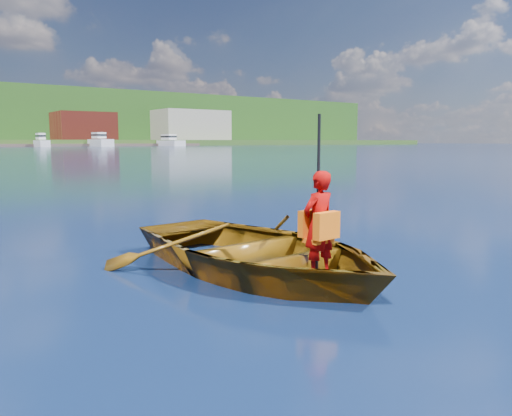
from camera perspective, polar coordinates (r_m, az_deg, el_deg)
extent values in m
plane|color=#162943|center=(6.73, -0.83, -6.29)|extent=(600.00, 600.00, 0.00)
imported|color=brown|center=(6.22, -0.01, -4.91)|extent=(3.27, 4.29, 0.83)
imported|color=#AE0605|center=(5.61, 7.16, -1.87)|extent=(0.46, 0.33, 1.20)
cube|color=orange|center=(5.53, 8.08, -2.00)|extent=(0.35, 0.13, 0.30)
cube|color=orange|center=(5.69, 6.26, -1.70)|extent=(0.35, 0.11, 0.30)
cube|color=orange|center=(5.64, 7.13, -3.66)|extent=(0.32, 0.25, 0.05)
cylinder|color=black|center=(5.78, 7.11, 1.56)|extent=(0.04, 0.04, 1.83)
cube|color=brown|center=(177.29, -19.11, 8.83)|extent=(18.00, 16.00, 9.00)
cube|color=gray|center=(192.18, -7.43, 9.36)|extent=(26.00, 16.00, 11.00)
cube|color=white|center=(151.56, -23.30, 6.74)|extent=(2.60, 9.30, 2.02)
cube|color=white|center=(152.48, -23.41, 7.53)|extent=(1.82, 4.18, 1.80)
cube|color=black|center=(152.48, -23.41, 7.57)|extent=(1.87, 4.37, 0.50)
cube|color=white|center=(155.70, -17.35, 7.08)|extent=(3.74, 13.34, 2.37)
cube|color=white|center=(156.98, -17.54, 7.92)|extent=(2.61, 6.00, 1.80)
cube|color=black|center=(156.99, -17.54, 7.96)|extent=(2.69, 6.27, 0.50)
cube|color=white|center=(163.98, -9.73, 7.27)|extent=(3.83, 13.67, 2.00)
cube|color=white|center=(165.23, -9.95, 8.00)|extent=(2.68, 6.15, 1.80)
cube|color=black|center=(165.23, -9.95, 8.03)|extent=(2.76, 6.43, 0.50)
cylinder|color=#382314|center=(265.94, -2.41, 9.33)|extent=(0.80, 0.80, 3.17)
sphere|color=#1D5316|center=(266.10, -2.42, 10.24)|extent=(5.92, 5.92, 5.92)
cylinder|color=#382314|center=(233.96, -17.99, 9.11)|extent=(0.80, 0.80, 2.72)
sphere|color=#1D5316|center=(234.10, -18.03, 9.99)|extent=(5.08, 5.08, 5.08)
cylinder|color=#382314|center=(259.86, -6.04, 9.50)|extent=(0.80, 0.80, 3.36)
sphere|color=#1D5316|center=(260.04, -6.06, 10.48)|extent=(6.28, 6.28, 6.28)
cylinder|color=#382314|center=(252.19, -12.85, 9.59)|extent=(0.80, 0.80, 2.63)
sphere|color=#1D5316|center=(252.34, -12.88, 10.39)|extent=(4.91, 4.91, 4.91)
cylinder|color=#382314|center=(243.06, -21.34, 9.56)|extent=(0.80, 0.80, 3.48)
sphere|color=#1D5316|center=(243.30, -21.39, 10.65)|extent=(6.49, 6.49, 6.49)
cylinder|color=#382314|center=(244.65, -16.77, 9.53)|extent=(0.80, 0.80, 3.17)
sphere|color=#1D5316|center=(244.85, -16.81, 10.52)|extent=(5.93, 5.93, 5.93)
cylinder|color=#382314|center=(225.58, -25.20, 8.83)|extent=(0.80, 0.80, 3.33)
sphere|color=#1D5316|center=(225.77, -25.27, 9.95)|extent=(6.22, 6.22, 6.22)
cylinder|color=#382314|center=(280.81, -23.11, 10.66)|extent=(0.80, 0.80, 2.95)
sphere|color=#1D5316|center=(281.09, -23.15, 11.45)|extent=(5.50, 5.50, 5.50)
cylinder|color=#382314|center=(237.23, -17.43, 9.25)|extent=(0.80, 0.80, 2.95)
sphere|color=#1D5316|center=(237.39, -17.47, 10.20)|extent=(5.52, 5.52, 5.52)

